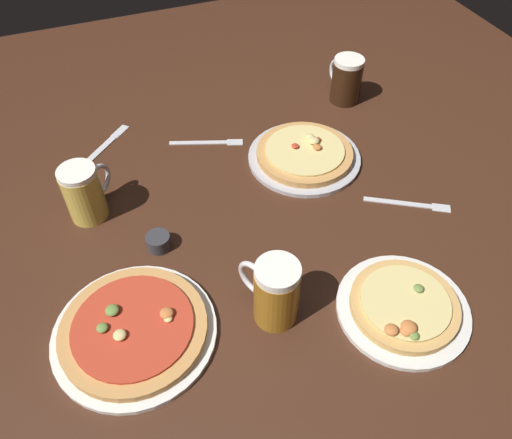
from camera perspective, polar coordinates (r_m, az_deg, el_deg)
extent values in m
cube|color=#3D2114|center=(1.20, 0.00, -1.13)|extent=(2.40, 2.40, 0.03)
cylinder|color=silver|center=(1.09, 16.31, -9.73)|extent=(0.27, 0.27, 0.01)
cylinder|color=tan|center=(1.07, 16.47, -9.29)|extent=(0.22, 0.22, 0.02)
cylinder|color=#DBC67A|center=(1.06, 16.61, -8.93)|extent=(0.18, 0.18, 0.01)
ellipsoid|color=#C67038|center=(1.02, 16.96, -11.61)|extent=(0.03, 0.03, 0.02)
ellipsoid|color=olive|center=(1.08, 17.99, -7.44)|extent=(0.02, 0.02, 0.01)
ellipsoid|color=#C67038|center=(1.02, 16.63, -12.05)|extent=(0.02, 0.02, 0.01)
ellipsoid|color=olive|center=(1.02, 17.53, -12.46)|extent=(0.02, 0.02, 0.01)
ellipsoid|color=#C67038|center=(1.01, 15.12, -11.99)|extent=(0.03, 0.03, 0.01)
cylinder|color=#B2B2B7|center=(1.37, 5.49, 7.01)|extent=(0.30, 0.30, 0.01)
cylinder|color=tan|center=(1.36, 5.53, 7.50)|extent=(0.26, 0.26, 0.02)
cylinder|color=#DBC67A|center=(1.35, 5.57, 7.89)|extent=(0.21, 0.21, 0.01)
ellipsoid|color=#C67038|center=(1.35, 6.98, 8.17)|extent=(0.02, 0.02, 0.01)
ellipsoid|color=#B73823|center=(1.35, 4.47, 8.33)|extent=(0.02, 0.02, 0.01)
ellipsoid|color=#DBC67A|center=(1.38, 6.15, 9.33)|extent=(0.03, 0.03, 0.01)
ellipsoid|color=#DBC67A|center=(1.37, 6.54, 8.90)|extent=(0.03, 0.03, 0.02)
ellipsoid|color=#B73823|center=(1.38, 7.01, 9.01)|extent=(0.02, 0.02, 0.01)
cylinder|color=silver|center=(1.04, -13.59, -12.41)|extent=(0.32, 0.32, 0.01)
cylinder|color=tan|center=(1.03, -13.73, -11.98)|extent=(0.29, 0.29, 0.02)
cylinder|color=#B73823|center=(1.02, -13.85, -11.63)|extent=(0.24, 0.24, 0.01)
ellipsoid|color=#DBC67A|center=(1.00, -15.22, -12.55)|extent=(0.03, 0.03, 0.01)
ellipsoid|color=olive|center=(1.02, -17.06, -11.68)|extent=(0.02, 0.02, 0.01)
ellipsoid|color=#DBC67A|center=(1.01, -9.95, -11.02)|extent=(0.02, 0.02, 0.01)
ellipsoid|color=#C67038|center=(1.01, -10.11, -10.42)|extent=(0.03, 0.03, 0.01)
ellipsoid|color=olive|center=(1.04, -16.02, -9.87)|extent=(0.03, 0.03, 0.01)
cylinder|color=black|center=(1.58, 10.22, 15.11)|extent=(0.09, 0.09, 0.12)
cylinder|color=white|center=(1.55, 10.57, 17.26)|extent=(0.09, 0.09, 0.01)
torus|color=silver|center=(1.62, 9.18, 16.13)|extent=(0.01, 0.08, 0.08)
cylinder|color=#9E6619|center=(0.99, 2.34, -8.59)|extent=(0.09, 0.09, 0.14)
cylinder|color=white|center=(0.93, 2.48, -5.93)|extent=(0.09, 0.09, 0.02)
torus|color=silver|center=(1.01, -0.12, -6.79)|extent=(0.05, 0.08, 0.09)
cylinder|color=gold|center=(1.24, -18.94, 2.61)|extent=(0.09, 0.09, 0.13)
cylinder|color=white|center=(1.19, -19.76, 5.04)|extent=(0.09, 0.09, 0.01)
torus|color=silver|center=(1.27, -17.43, 4.26)|extent=(0.07, 0.07, 0.08)
cylinder|color=#333338|center=(1.16, -11.02, -2.49)|extent=(0.06, 0.06, 0.04)
cube|color=silver|center=(1.43, -6.44, 8.71)|extent=(0.16, 0.07, 0.01)
cube|color=silver|center=(1.42, -2.41, 8.82)|extent=(0.05, 0.04, 0.00)
cube|color=silver|center=(1.46, -17.40, 7.48)|extent=(0.13, 0.12, 0.01)
cube|color=silver|center=(1.51, -15.21, 9.67)|extent=(0.06, 0.06, 0.00)
cube|color=silver|center=(1.29, 15.94, 1.87)|extent=(0.16, 0.10, 0.01)
cube|color=silver|center=(1.31, 20.31, 1.29)|extent=(0.05, 0.04, 0.00)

